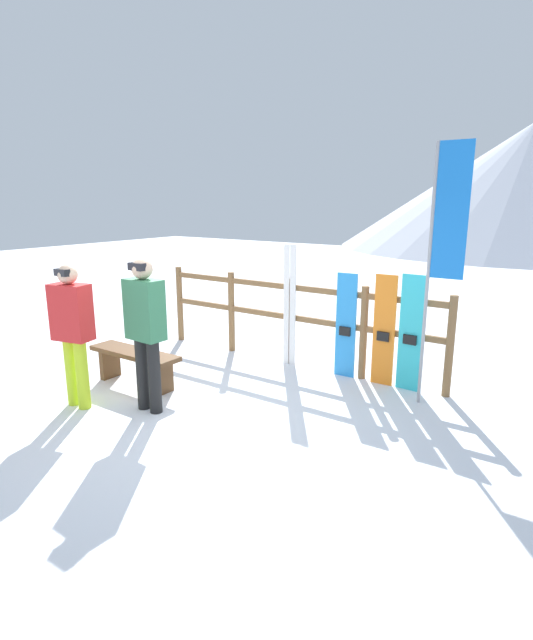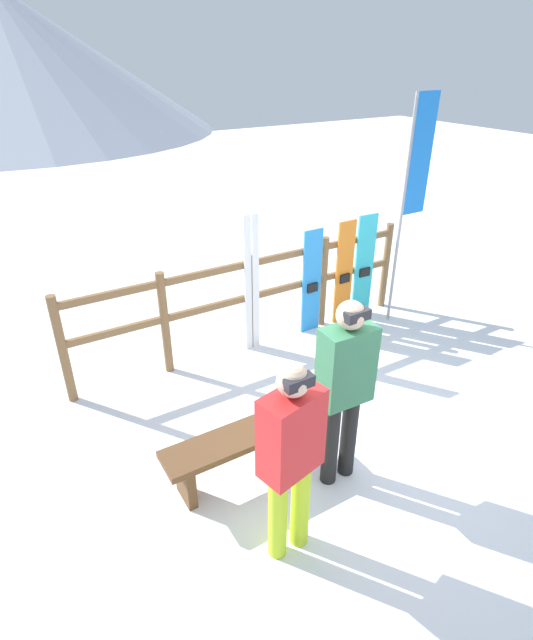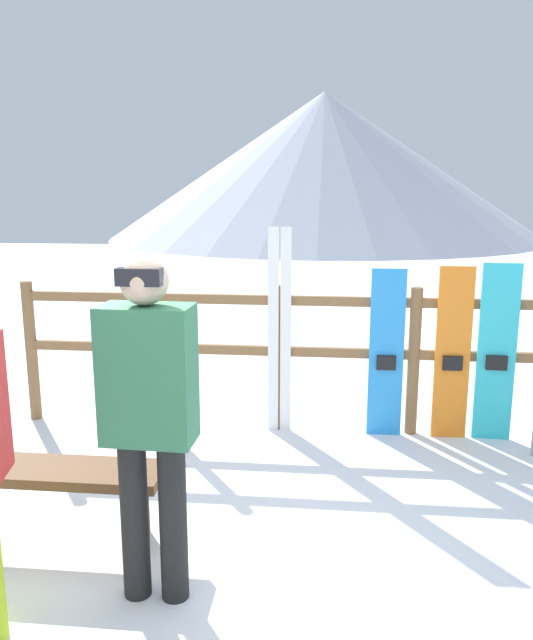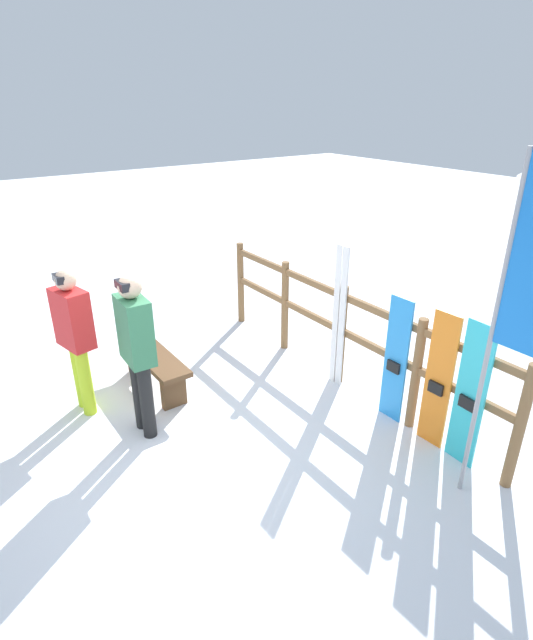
% 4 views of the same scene
% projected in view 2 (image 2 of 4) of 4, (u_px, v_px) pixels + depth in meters
% --- Properties ---
extents(ground_plane, '(40.00, 40.00, 0.00)m').
position_uv_depth(ground_plane, '(359.00, 443.00, 4.89)').
color(ground_plane, white).
extents(mountain_backdrop, '(18.00, 18.00, 6.00)m').
position_uv_depth(mountain_backdrop, '(2.00, 60.00, 21.66)').
color(mountain_backdrop, silver).
rests_on(mountain_backdrop, ground).
extents(fence, '(4.59, 0.10, 1.27)m').
position_uv_depth(fence, '(250.00, 294.00, 6.16)').
color(fence, brown).
rests_on(fence, ground).
extents(bench, '(1.36, 0.36, 0.47)m').
position_uv_depth(bench, '(238.00, 446.00, 4.36)').
color(bench, brown).
rests_on(bench, ground).
extents(person_red, '(0.49, 0.33, 1.67)m').
position_uv_depth(person_red, '(291.00, 452.00, 3.42)').
color(person_red, '#B7D826').
rests_on(person_red, ground).
extents(person_plaid_green, '(0.45, 0.26, 1.76)m').
position_uv_depth(person_plaid_green, '(345.00, 382.00, 4.03)').
color(person_plaid_green, black).
rests_on(person_plaid_green, ground).
extents(ski_pair_white, '(0.20, 0.02, 1.76)m').
position_uv_depth(ski_pair_white, '(252.00, 285.00, 6.05)').
color(ski_pair_white, white).
rests_on(ski_pair_white, ground).
extents(snowboard_blue, '(0.29, 0.06, 1.43)m').
position_uv_depth(snowboard_blue, '(312.00, 282.00, 6.53)').
color(snowboard_blue, '#288CE0').
rests_on(snowboard_blue, ground).
extents(snowboard_orange, '(0.29, 0.06, 1.45)m').
position_uv_depth(snowboard_orange, '(344.00, 273.00, 6.77)').
color(snowboard_orange, orange).
rests_on(snowboard_orange, ground).
extents(snowboard_cyan, '(0.31, 0.07, 1.48)m').
position_uv_depth(snowboard_cyan, '(364.00, 267.00, 6.92)').
color(snowboard_cyan, '#2DBFCC').
rests_on(snowboard_cyan, ground).
extents(rental_flag, '(0.40, 0.04, 2.98)m').
position_uv_depth(rental_flag, '(412.00, 183.00, 6.28)').
color(rental_flag, '#99999E').
rests_on(rental_flag, ground).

